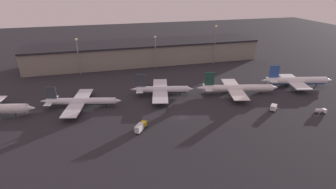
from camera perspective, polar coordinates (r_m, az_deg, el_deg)
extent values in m
plane|color=#26262B|center=(124.89, 3.10, -5.02)|extent=(600.00, 600.00, 0.00)
cube|color=gray|center=(208.70, -4.78, 9.02)|extent=(175.71, 29.38, 14.83)
cube|color=black|center=(206.84, -4.86, 11.17)|extent=(175.71, 31.38, 1.20)
cone|color=silver|center=(140.42, -27.83, -2.63)|extent=(6.07, 5.25, 4.18)
cylinder|color=black|center=(145.13, -30.24, -3.74)|extent=(0.50, 0.50, 1.98)
cylinder|color=silver|center=(140.32, -18.31, -1.40)|extent=(34.39, 11.04, 3.46)
cylinder|color=#333842|center=(140.56, -18.28, -1.62)|extent=(32.59, 10.15, 2.94)
cone|color=silver|center=(136.19, -10.92, -1.34)|extent=(4.78, 4.13, 3.29)
cone|color=silver|center=(146.59, -25.25, -1.33)|extent=(5.72, 4.02, 2.94)
cube|color=#333842|center=(143.31, -24.11, 0.35)|extent=(4.82, 1.47, 6.32)
cube|color=silver|center=(145.21, -24.08, -1.23)|extent=(6.09, 12.65, 0.24)
cube|color=silver|center=(141.00, -18.96, -1.56)|extent=(14.95, 34.69, 0.36)
cylinder|color=gray|center=(149.44, -17.54, -0.43)|extent=(4.14, 2.70, 1.90)
cylinder|color=gray|center=(133.09, -19.56, -3.76)|extent=(4.14, 2.70, 1.90)
cylinder|color=black|center=(138.39, -13.38, -2.31)|extent=(0.50, 0.50, 1.56)
cylinder|color=black|center=(143.04, -18.70, -2.08)|extent=(0.50, 0.50, 1.56)
cylinder|color=black|center=(140.66, -19.00, -2.56)|extent=(0.50, 0.50, 1.56)
cylinder|color=silver|center=(147.05, -1.17, 1.12)|extent=(28.62, 9.94, 3.69)
cylinder|color=#333842|center=(147.30, -1.17, 0.89)|extent=(27.10, 9.08, 3.14)
cone|color=silver|center=(147.97, 4.79, 1.19)|extent=(5.10, 4.41, 3.51)
cone|color=silver|center=(147.64, -7.21, 1.14)|extent=(6.10, 4.29, 3.14)
cube|color=#333842|center=(145.43, -5.91, 3.06)|extent=(5.13, 1.54, 7.32)
cube|color=silver|center=(147.28, -6.06, 1.26)|extent=(6.37, 12.99, 0.24)
cube|color=silver|center=(147.22, -1.72, 0.95)|extent=(15.63, 35.60, 0.36)
cylinder|color=gray|center=(156.69, -1.41, 1.89)|extent=(4.41, 2.88, 2.03)
cylinder|color=gray|center=(138.84, -1.35, -1.08)|extent=(4.41, 2.88, 2.03)
cylinder|color=black|center=(148.51, 2.69, 0.21)|extent=(0.50, 0.50, 1.66)
cylinder|color=black|center=(149.45, -1.71, 0.38)|extent=(0.50, 0.50, 1.66)
cylinder|color=black|center=(146.74, -1.71, -0.07)|extent=(0.50, 0.50, 1.66)
cylinder|color=white|center=(153.80, 14.95, 1.38)|extent=(39.13, 12.46, 3.83)
cylinder|color=#ADB2B7|center=(154.05, 14.93, 1.15)|extent=(37.09, 11.47, 3.25)
cone|color=white|center=(160.96, 22.06, 1.41)|extent=(5.29, 4.57, 3.64)
cone|color=white|center=(149.08, 7.21, 1.42)|extent=(6.32, 4.45, 3.25)
cube|color=#1E4738|center=(147.90, 9.04, 3.37)|extent=(5.32, 1.58, 7.53)
cube|color=white|center=(149.58, 8.62, 1.54)|extent=(6.26, 11.94, 0.24)
cube|color=white|center=(153.43, 14.23, 1.21)|extent=(15.24, 32.67, 0.36)
cylinder|color=gray|center=(162.11, 13.79, 1.98)|extent=(4.57, 2.99, 2.11)
cylinder|color=gray|center=(146.49, 15.51, -0.58)|extent=(4.57, 2.99, 2.11)
cylinder|color=black|center=(159.28, 19.59, 0.48)|extent=(0.50, 0.50, 1.72)
cylinder|color=black|center=(155.65, 14.01, 0.64)|extent=(0.50, 0.50, 1.72)
cylinder|color=black|center=(152.94, 14.29, 0.19)|extent=(0.50, 0.50, 1.72)
cylinder|color=white|center=(177.10, 26.30, 2.75)|extent=(35.60, 12.02, 4.22)
cylinder|color=#2D519E|center=(177.33, 26.26, 2.53)|extent=(33.72, 11.01, 3.59)
cone|color=white|center=(186.77, 31.48, 2.68)|extent=(5.83, 5.04, 4.01)
cone|color=white|center=(168.84, 20.53, 2.90)|extent=(6.97, 4.91, 3.59)
cube|color=#2D519E|center=(168.79, 22.16, 4.66)|extent=(5.85, 1.70, 7.54)
cube|color=white|center=(170.13, 21.67, 2.99)|extent=(6.22, 10.17, 0.24)
cube|color=white|center=(176.44, 25.76, 2.60)|extent=(14.90, 27.70, 0.36)
cylinder|color=gray|center=(183.50, 25.00, 3.02)|extent=(5.04, 3.30, 2.32)
cylinder|color=gray|center=(171.37, 27.04, 1.26)|extent=(5.04, 3.30, 2.32)
cylinder|color=black|center=(184.21, 29.56, 1.82)|extent=(0.50, 0.50, 1.90)
cylinder|color=black|center=(178.66, 25.39, 2.04)|extent=(0.50, 0.50, 1.90)
cylinder|color=black|center=(175.88, 25.85, 1.63)|extent=(0.50, 0.50, 1.90)
cube|color=white|center=(148.46, 30.87, -3.04)|extent=(2.00, 2.49, 1.75)
cylinder|color=#B7B7BC|center=(147.05, 29.94, -3.04)|extent=(3.67, 2.64, 1.85)
cylinder|color=black|center=(149.43, 30.56, -3.29)|extent=(1.01, 0.76, 0.90)
cylinder|color=black|center=(148.18, 30.85, -3.57)|extent=(1.01, 0.76, 0.90)
cylinder|color=black|center=(147.74, 29.42, -3.33)|extent=(1.01, 0.76, 0.90)
cylinder|color=black|center=(146.48, 29.70, -3.61)|extent=(1.01, 0.76, 0.90)
cube|color=white|center=(142.70, 22.14, -2.30)|extent=(2.90, 2.91, 1.80)
cube|color=silver|center=(139.94, 21.95, -2.64)|extent=(4.13, 4.12, 2.40)
cylinder|color=black|center=(143.13, 21.69, -2.67)|extent=(1.08, 1.08, 0.90)
cylinder|color=black|center=(142.95, 22.42, -2.82)|extent=(1.08, 1.08, 0.90)
cylinder|color=black|center=(140.02, 21.44, -3.21)|extent=(1.08, 1.08, 0.90)
cylinder|color=black|center=(139.83, 22.18, -3.38)|extent=(1.08, 1.08, 0.90)
cube|color=gold|center=(116.52, -5.34, -6.37)|extent=(3.19, 3.22, 2.07)
cube|color=silver|center=(113.07, -6.28, -7.22)|extent=(4.64, 5.29, 2.76)
cylinder|color=black|center=(117.32, -5.74, -6.90)|extent=(0.97, 1.06, 0.90)
cylinder|color=black|center=(116.67, -5.00, -7.05)|extent=(0.97, 1.06, 0.90)
cylinder|color=black|center=(113.48, -6.86, -8.10)|extent=(0.97, 1.06, 0.90)
cylinder|color=black|center=(112.81, -6.10, -8.27)|extent=(0.97, 1.06, 0.90)
cylinder|color=slate|center=(188.61, -18.91, 7.60)|extent=(0.70, 0.70, 23.48)
sphere|color=beige|center=(185.85, -19.41, 11.25)|extent=(1.80, 1.80, 1.80)
cylinder|color=slate|center=(191.91, -2.77, 8.93)|extent=(0.70, 0.70, 22.29)
sphere|color=beige|center=(189.27, -2.84, 12.37)|extent=(1.80, 1.80, 1.80)
cylinder|color=slate|center=(205.39, 10.11, 10.37)|extent=(0.70, 0.70, 27.80)
sphere|color=beige|center=(202.64, 10.41, 14.35)|extent=(1.80, 1.80, 1.80)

